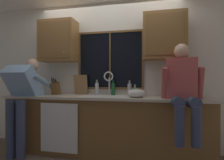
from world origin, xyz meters
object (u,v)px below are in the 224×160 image
bottle_green_glass (113,89)px  bottle_tall_clear (130,89)px  person_standing (23,94)px  soap_dispenser (135,92)px  mixing_bowl (136,93)px  bottle_amber_small (97,89)px  knife_block (56,88)px  person_sitting_on_counter (183,86)px  cutting_board (81,85)px

bottle_green_glass → bottle_tall_clear: (0.28, -0.05, -0.00)m
person_standing → soap_dispenser: 1.76m
person_standing → soap_dispenser: person_standing is taller
mixing_bowl → bottle_tall_clear: bottle_tall_clear is taller
bottle_green_glass → mixing_bowl: bearing=-35.7°
soap_dispenser → bottle_green_glass: (-0.39, 0.33, 0.03)m
person_standing → mixing_bowl: (1.77, 0.22, 0.03)m
soap_dispenser → bottle_amber_small: (-0.67, 0.28, 0.04)m
knife_block → bottle_amber_small: size_ratio=1.20×
bottle_green_glass → bottle_amber_small: bearing=-170.5°
person_sitting_on_counter → soap_dispenser: (-0.65, 0.16, -0.11)m
soap_dispenser → bottle_green_glass: 0.51m
mixing_bowl → soap_dispenser: soap_dispenser is taller
cutting_board → mixing_bowl: bearing=-16.4°
cutting_board → soap_dispenser: cutting_board is taller
soap_dispenser → knife_block: bearing=171.1°
cutting_board → bottle_amber_small: size_ratio=1.31×
cutting_board → bottle_amber_small: (0.31, -0.04, -0.06)m
bottle_tall_clear → person_sitting_on_counter: bearing=-29.8°
bottle_green_glass → person_sitting_on_counter: bearing=-25.1°
mixing_bowl → bottle_amber_small: size_ratio=1.01×
person_standing → soap_dispenser: bearing=6.2°
knife_block → mixing_bowl: (1.43, -0.19, -0.05)m
knife_block → bottle_tall_clear: bearing=2.4°
bottle_green_glass → cutting_board: bearing=-179.8°
knife_block → cutting_board: 0.45m
cutting_board → bottle_tall_clear: size_ratio=1.35×
person_sitting_on_counter → mixing_bowl: bearing=163.2°
mixing_bowl → bottle_green_glass: bearing=144.3°
knife_block → soap_dispenser: knife_block is taller
soap_dispenser → bottle_tall_clear: (-0.11, 0.28, 0.03)m
mixing_bowl → bottle_green_glass: bottle_green_glass is taller
knife_block → cutting_board: cutting_board is taller
person_sitting_on_counter → knife_block: bearing=169.6°
bottle_green_glass → bottle_amber_small: bottle_amber_small is taller
knife_block → bottle_amber_small: knife_block is taller
soap_dispenser → bottle_tall_clear: size_ratio=0.76×
knife_block → bottle_amber_small: bearing=4.7°
soap_dispenser → bottle_tall_clear: 0.30m
person_sitting_on_counter → bottle_amber_small: 1.39m
mixing_bowl → bottle_green_glass: (-0.41, 0.30, 0.05)m
bottle_green_glass → knife_block: bearing=-174.0°
person_standing → bottle_green_glass: size_ratio=5.80×
cutting_board → soap_dispenser: size_ratio=1.78×
bottle_green_glass → bottle_amber_small: (-0.28, -0.05, 0.00)m
person_sitting_on_counter → bottle_amber_small: person_sitting_on_counter is taller
person_sitting_on_counter → knife_block: 2.10m
person_sitting_on_counter → person_standing: bearing=-179.2°
person_standing → bottle_amber_small: bearing=23.8°
person_standing → bottle_tall_clear: 1.71m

